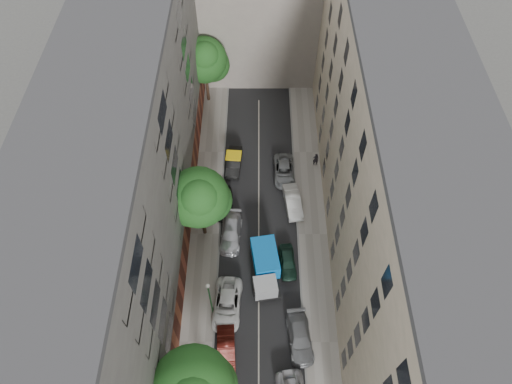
{
  "coord_description": "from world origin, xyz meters",
  "views": [
    {
      "loc": [
        -0.19,
        -23.59,
        40.56
      ],
      "look_at": [
        -0.29,
        1.09,
        6.0
      ],
      "focal_mm": 32.0,
      "sensor_mm": 36.0,
      "label": 1
    }
  ],
  "objects_px": {
    "pedestrian": "(316,159)",
    "car_left_4": "(225,203)",
    "car_left_2": "(227,304)",
    "car_right_4": "(284,171)",
    "tree_far": "(205,62)",
    "car_left_3": "(231,233)",
    "lamp_post": "(210,296)",
    "car_left_1": "(226,350)",
    "tree_mid": "(200,199)",
    "tarp_truck": "(265,267)",
    "car_right_1": "(300,338)",
    "car_right_2": "(288,262)",
    "car_left_5": "(234,162)",
    "car_right_3": "(293,202)"
  },
  "relations": [
    {
      "from": "car_right_4",
      "to": "tree_mid",
      "type": "xyz_separation_m",
      "value": [
        -8.23,
        -7.73,
        5.57
      ]
    },
    {
      "from": "car_left_3",
      "to": "lamp_post",
      "type": "relative_size",
      "value": 0.85
    },
    {
      "from": "car_left_1",
      "to": "tree_mid",
      "type": "height_order",
      "value": "tree_mid"
    },
    {
      "from": "tarp_truck",
      "to": "pedestrian",
      "type": "bearing_deg",
      "value": 57.85
    },
    {
      "from": "car_right_2",
      "to": "car_right_4",
      "type": "height_order",
      "value": "car_right_4"
    },
    {
      "from": "car_right_2",
      "to": "pedestrian",
      "type": "height_order",
      "value": "pedestrian"
    },
    {
      "from": "lamp_post",
      "to": "pedestrian",
      "type": "xyz_separation_m",
      "value": [
        10.6,
        17.49,
        -2.82
      ]
    },
    {
      "from": "car_right_1",
      "to": "car_right_4",
      "type": "xyz_separation_m",
      "value": [
        -0.8,
        18.6,
        -0.05
      ]
    },
    {
      "from": "car_left_3",
      "to": "car_left_4",
      "type": "xyz_separation_m",
      "value": [
        -0.8,
        3.6,
        0.01
      ]
    },
    {
      "from": "car_left_4",
      "to": "car_left_2",
      "type": "bearing_deg",
      "value": -90.68
    },
    {
      "from": "car_left_5",
      "to": "pedestrian",
      "type": "xyz_separation_m",
      "value": [
        9.2,
        0.21,
        0.29
      ]
    },
    {
      "from": "car_left_4",
      "to": "car_left_1",
      "type": "bearing_deg",
      "value": -91.33
    },
    {
      "from": "car_left_4",
      "to": "pedestrian",
      "type": "relative_size",
      "value": 2.49
    },
    {
      "from": "car_left_3",
      "to": "tree_mid",
      "type": "distance_m",
      "value": 6.11
    },
    {
      "from": "tarp_truck",
      "to": "tree_far",
      "type": "xyz_separation_m",
      "value": [
        -6.9,
        24.04,
        4.68
      ]
    },
    {
      "from": "car_right_4",
      "to": "car_left_2",
      "type": "bearing_deg",
      "value": -110.44
    },
    {
      "from": "car_right_2",
      "to": "tarp_truck",
      "type": "bearing_deg",
      "value": -161.33
    },
    {
      "from": "car_left_2",
      "to": "tarp_truck",
      "type": "bearing_deg",
      "value": 48.25
    },
    {
      "from": "car_right_3",
      "to": "car_right_1",
      "type": "bearing_deg",
      "value": -98.13
    },
    {
      "from": "car_right_1",
      "to": "car_left_5",
      "type": "bearing_deg",
      "value": 101.85
    },
    {
      "from": "tarp_truck",
      "to": "car_right_2",
      "type": "relative_size",
      "value": 1.56
    },
    {
      "from": "car_right_2",
      "to": "car_right_3",
      "type": "xyz_separation_m",
      "value": [
        0.8,
        7.0,
        0.09
      ]
    },
    {
      "from": "car_right_4",
      "to": "pedestrian",
      "type": "relative_size",
      "value": 2.78
    },
    {
      "from": "car_left_3",
      "to": "lamp_post",
      "type": "distance_m",
      "value": 8.77
    },
    {
      "from": "car_right_3",
      "to": "lamp_post",
      "type": "xyz_separation_m",
      "value": [
        -7.8,
        -11.88,
        3.1
      ]
    },
    {
      "from": "lamp_post",
      "to": "car_left_2",
      "type": "bearing_deg",
      "value": 20.05
    },
    {
      "from": "car_left_2",
      "to": "car_left_3",
      "type": "relative_size",
      "value": 1.07
    },
    {
      "from": "pedestrian",
      "to": "car_left_4",
      "type": "bearing_deg",
      "value": 25.97
    },
    {
      "from": "car_left_2",
      "to": "lamp_post",
      "type": "bearing_deg",
      "value": -156.4
    },
    {
      "from": "car_right_1",
      "to": "lamp_post",
      "type": "distance_m",
      "value": 8.77
    },
    {
      "from": "car_right_4",
      "to": "tree_far",
      "type": "height_order",
      "value": "tree_far"
    },
    {
      "from": "car_left_3",
      "to": "pedestrian",
      "type": "distance_m",
      "value": 13.17
    },
    {
      "from": "car_left_4",
      "to": "car_right_1",
      "type": "distance_m",
      "value": 15.92
    },
    {
      "from": "car_right_1",
      "to": "car_right_3",
      "type": "distance_m",
      "value": 14.4
    },
    {
      "from": "car_left_5",
      "to": "tree_far",
      "type": "distance_m",
      "value": 12.48
    },
    {
      "from": "car_left_2",
      "to": "pedestrian",
      "type": "bearing_deg",
      "value": 64.92
    },
    {
      "from": "pedestrian",
      "to": "car_right_1",
      "type": "bearing_deg",
      "value": 77.84
    },
    {
      "from": "car_left_4",
      "to": "car_right_2",
      "type": "relative_size",
      "value": 1.13
    },
    {
      "from": "car_left_4",
      "to": "car_right_1",
      "type": "xyz_separation_m",
      "value": [
        7.2,
        -14.2,
        -0.02
      ]
    },
    {
      "from": "tarp_truck",
      "to": "car_left_2",
      "type": "height_order",
      "value": "tarp_truck"
    },
    {
      "from": "car_right_4",
      "to": "pedestrian",
      "type": "xyz_separation_m",
      "value": [
        3.6,
        1.41,
        0.35
      ]
    },
    {
      "from": "car_right_1",
      "to": "car_right_2",
      "type": "bearing_deg",
      "value": 90.11
    },
    {
      "from": "car_left_1",
      "to": "car_left_4",
      "type": "distance_m",
      "value": 15.31
    },
    {
      "from": "car_right_1",
      "to": "car_right_2",
      "type": "relative_size",
      "value": 1.29
    },
    {
      "from": "car_right_1",
      "to": "tree_mid",
      "type": "bearing_deg",
      "value": 123.64
    },
    {
      "from": "lamp_post",
      "to": "pedestrian",
      "type": "height_order",
      "value": "lamp_post"
    },
    {
      "from": "car_right_4",
      "to": "car_left_5",
      "type": "bearing_deg",
      "value": 167.5
    },
    {
      "from": "car_left_4",
      "to": "tree_mid",
      "type": "height_order",
      "value": "tree_mid"
    },
    {
      "from": "tarp_truck",
      "to": "car_left_5",
      "type": "height_order",
      "value": "tarp_truck"
    },
    {
      "from": "car_left_5",
      "to": "car_right_4",
      "type": "bearing_deg",
      "value": -7.85
    }
  ]
}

